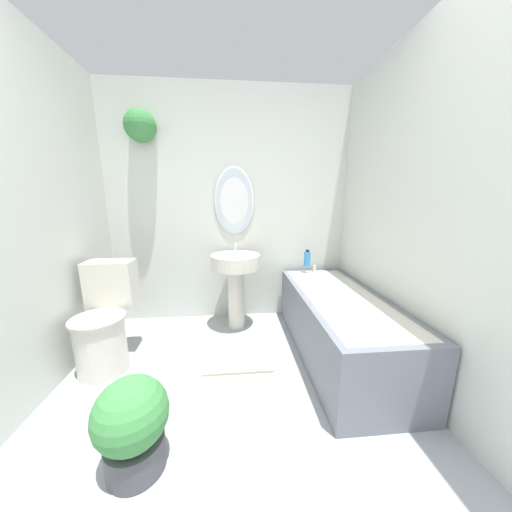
{
  "coord_description": "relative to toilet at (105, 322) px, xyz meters",
  "views": [
    {
      "loc": [
        0.02,
        -0.43,
        1.29
      ],
      "look_at": [
        0.19,
        1.43,
        0.88
      ],
      "focal_mm": 18.0,
      "sensor_mm": 36.0,
      "label": 1
    }
  ],
  "objects": [
    {
      "name": "shampoo_bottle",
      "position": [
        1.78,
        0.63,
        0.33
      ],
      "size": [
        0.07,
        0.07,
        0.17
      ],
      "color": "#2D84C6",
      "rests_on": "bathtub"
    },
    {
      "name": "wall_right",
      "position": [
        2.25,
        -0.36,
        0.84
      ],
      "size": [
        0.06,
        2.43,
        2.4
      ],
      "color": "silver",
      "rests_on": "ground_plane"
    },
    {
      "name": "bath_mat",
      "position": [
        1.03,
        -0.04,
        -0.35
      ],
      "size": [
        0.54,
        0.41,
        0.02
      ],
      "color": "#B7A88E",
      "rests_on": "ground_plane"
    },
    {
      "name": "bathtub",
      "position": [
        1.87,
        -0.04,
        -0.08
      ],
      "size": [
        0.65,
        1.57,
        0.6
      ],
      "color": "slate",
      "rests_on": "ground_plane"
    },
    {
      "name": "toilet",
      "position": [
        0.0,
        0.0,
        0.0
      ],
      "size": [
        0.38,
        0.57,
        0.8
      ],
      "color": "beige",
      "rests_on": "ground_plane"
    },
    {
      "name": "pedestal_sink",
      "position": [
        1.03,
        0.52,
        0.2
      ],
      "size": [
        0.48,
        0.48,
        0.86
      ],
      "color": "beige",
      "rests_on": "ground_plane"
    },
    {
      "name": "potted_plant",
      "position": [
        0.51,
        -0.88,
        -0.1
      ],
      "size": [
        0.34,
        0.34,
        0.48
      ],
      "color": "#47474C",
      "rests_on": "ground_plane"
    },
    {
      "name": "wall_left",
      "position": [
        -0.28,
        -0.36,
        0.84
      ],
      "size": [
        0.06,
        2.43,
        2.4
      ],
      "color": "silver",
      "rests_on": "ground_plane"
    },
    {
      "name": "wall_back",
      "position": [
        0.93,
        0.82,
        0.89
      ],
      "size": [
        2.59,
        0.29,
        2.4
      ],
      "color": "silver",
      "rests_on": "ground_plane"
    }
  ]
}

